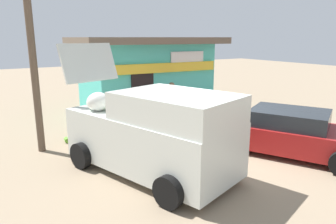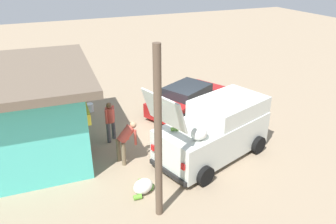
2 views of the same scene
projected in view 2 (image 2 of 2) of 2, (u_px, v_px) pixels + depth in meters
ground_plane at (183, 130)px, 13.76m from camera, size 60.00×60.00×0.00m
storefront_bar at (27, 111)px, 11.53m from camera, size 6.09×4.95×3.22m
delivery_van at (216, 130)px, 11.62m from camera, size 3.23×4.93×3.06m
parked_sedan at (187, 99)px, 15.30m from camera, size 3.49×4.51×1.25m
vendor_standing at (110, 119)px, 12.58m from camera, size 0.48×0.48×1.64m
customer_bending at (126, 139)px, 11.29m from camera, size 0.65×0.81×1.45m
unloaded_banana_pile at (143, 186)px, 10.02m from camera, size 0.92×0.82×0.43m
paint_bucket at (90, 108)px, 15.33m from camera, size 0.33×0.33×0.40m
utility_pole at (158, 139)px, 8.21m from camera, size 0.20×0.20×4.89m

